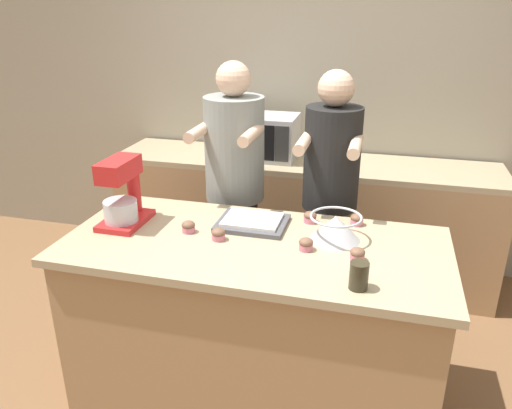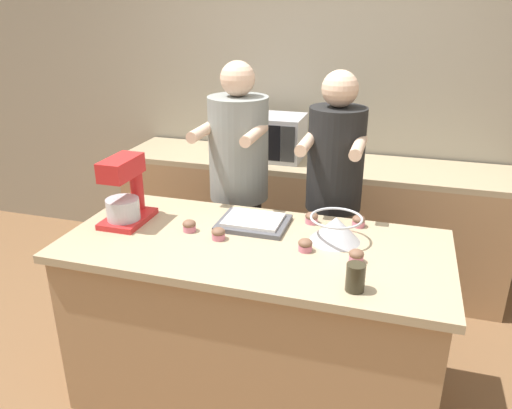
% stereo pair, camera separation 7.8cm
% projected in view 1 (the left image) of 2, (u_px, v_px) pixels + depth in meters
% --- Properties ---
extents(ground_plane, '(16.00, 16.00, 0.00)m').
position_uv_depth(ground_plane, '(254.00, 391.00, 2.74)').
color(ground_plane, brown).
extents(back_wall, '(10.00, 0.06, 2.70)m').
position_uv_depth(back_wall, '(313.00, 92.00, 3.78)').
color(back_wall, gray).
rests_on(back_wall, ground_plane).
extents(island_counter, '(1.85, 0.84, 0.91)m').
position_uv_depth(island_counter, '(254.00, 321.00, 2.57)').
color(island_counter, '#A87F56').
rests_on(island_counter, ground_plane).
extents(back_counter, '(2.80, 0.60, 0.92)m').
position_uv_depth(back_counter, '(301.00, 218.00, 3.80)').
color(back_counter, '#A87F56').
rests_on(back_counter, ground_plane).
extents(person_left, '(0.37, 0.52, 1.68)m').
position_uv_depth(person_left, '(235.00, 195.00, 3.08)').
color(person_left, '#232328').
rests_on(person_left, ground_plane).
extents(person_right, '(0.34, 0.50, 1.65)m').
position_uv_depth(person_right, '(329.00, 205.00, 2.95)').
color(person_right, brown).
rests_on(person_right, ground_plane).
extents(stand_mixer, '(0.20, 0.30, 0.35)m').
position_uv_depth(stand_mixer, '(123.00, 196.00, 2.54)').
color(stand_mixer, red).
rests_on(stand_mixer, island_counter).
extents(mixing_bowl, '(0.25, 0.25, 0.13)m').
position_uv_depth(mixing_bowl, '(335.00, 227.00, 2.40)').
color(mixing_bowl, '#BCBCC1').
rests_on(mixing_bowl, island_counter).
extents(baking_tray, '(0.35, 0.28, 0.04)m').
position_uv_depth(baking_tray, '(252.00, 222.00, 2.58)').
color(baking_tray, '#4C4C51').
rests_on(baking_tray, island_counter).
extents(microwave_oven, '(0.48, 0.35, 0.31)m').
position_uv_depth(microwave_oven, '(263.00, 137.00, 3.64)').
color(microwave_oven, '#B7B7BC').
rests_on(microwave_oven, back_counter).
extents(drinking_glass, '(0.08, 0.08, 0.12)m').
position_uv_depth(drinking_glass, '(359.00, 276.00, 1.99)').
color(drinking_glass, '#332D1E').
rests_on(drinking_glass, island_counter).
extents(cupcake_0, '(0.07, 0.07, 0.06)m').
position_uv_depth(cupcake_0, '(306.00, 244.00, 2.31)').
color(cupcake_0, '#D17084').
rests_on(cupcake_0, island_counter).
extents(cupcake_1, '(0.07, 0.07, 0.06)m').
position_uv_depth(cupcake_1, '(357.00, 220.00, 2.58)').
color(cupcake_1, '#D17084').
rests_on(cupcake_1, island_counter).
extents(cupcake_2, '(0.07, 0.07, 0.06)m').
position_uv_depth(cupcake_2, '(357.00, 254.00, 2.22)').
color(cupcake_2, '#D17084').
rests_on(cupcake_2, island_counter).
extents(cupcake_3, '(0.07, 0.07, 0.06)m').
position_uv_depth(cupcake_3, '(218.00, 234.00, 2.41)').
color(cupcake_3, '#D17084').
rests_on(cupcake_3, island_counter).
extents(cupcake_4, '(0.07, 0.07, 0.06)m').
position_uv_depth(cupcake_4, '(310.00, 217.00, 2.61)').
color(cupcake_4, '#D17084').
rests_on(cupcake_4, island_counter).
extents(cupcake_5, '(0.07, 0.07, 0.06)m').
position_uv_depth(cupcake_5, '(188.00, 227.00, 2.49)').
color(cupcake_5, '#D17084').
rests_on(cupcake_5, island_counter).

